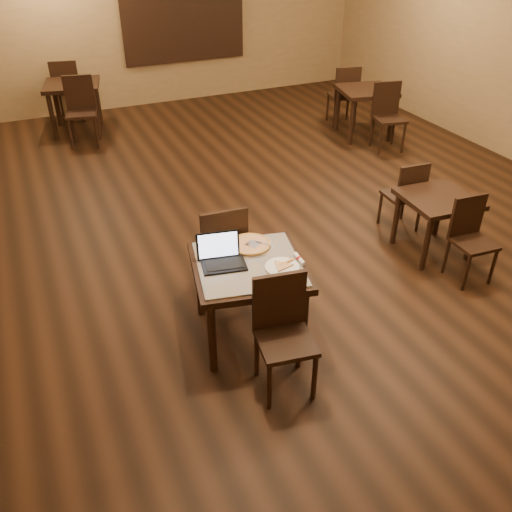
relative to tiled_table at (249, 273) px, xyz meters
name	(u,v)px	position (x,y,z in m)	size (l,w,h in m)	color
ground	(275,211)	(1.23, 2.00, -0.66)	(10.00, 10.00, 0.00)	black
wall_back	(157,20)	(1.23, 7.00, 0.84)	(8.00, 0.02, 3.00)	#95744B
mural	(184,15)	(1.73, 6.96, 0.89)	(2.34, 0.05, 1.64)	#276692
tiled_table	(249,273)	(0.00, 0.00, 0.00)	(1.09, 1.09, 0.76)	black
chair_main_near	(283,327)	(0.01, -0.62, -0.11)	(0.48, 0.48, 0.97)	black
chair_main_far	(222,247)	(-0.01, 0.61, -0.09)	(0.47, 0.47, 1.01)	black
laptop	(221,256)	(-0.20, 0.11, 0.17)	(0.40, 0.34, 0.24)	black
plate	(282,267)	(0.22, -0.18, 0.11)	(0.28, 0.28, 0.02)	white
pizza_slice	(282,266)	(0.22, -0.18, 0.13)	(0.19, 0.19, 0.02)	beige
pizza_pan	(250,246)	(0.12, 0.24, 0.11)	(0.40, 0.40, 0.01)	silver
pizza_whole	(250,244)	(0.12, 0.24, 0.12)	(0.36, 0.36, 0.03)	beige
spatula	(253,244)	(0.14, 0.22, 0.13)	(0.11, 0.26, 0.01)	silver
napkin_roll	(299,259)	(0.40, -0.14, 0.12)	(0.04, 0.17, 0.04)	white
other_table_a	(366,97)	(3.73, 3.82, -0.01)	(0.99, 0.99, 0.78)	black
other_table_a_chair_near	(388,112)	(3.75, 3.23, -0.09)	(0.52, 0.52, 1.01)	black
other_table_a_chair_far	(345,92)	(3.71, 4.41, -0.09)	(0.52, 0.52, 1.01)	black
other_table_b	(73,91)	(-0.55, 6.00, 0.02)	(1.03, 1.03, 0.81)	black
other_table_b_chair_near	(81,107)	(-0.53, 5.38, -0.07)	(0.54, 0.54, 1.05)	black
other_table_b_chair_far	(67,87)	(-0.57, 6.61, -0.07)	(0.54, 0.54, 1.05)	black
other_table_c	(437,206)	(2.39, 0.46, -0.10)	(0.77, 0.77, 0.67)	black
other_table_c_chair_near	(470,234)	(2.40, -0.05, -0.17)	(0.40, 0.40, 0.87)	black
other_table_c_chair_far	(406,193)	(2.39, 0.96, -0.17)	(0.40, 0.40, 0.87)	black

